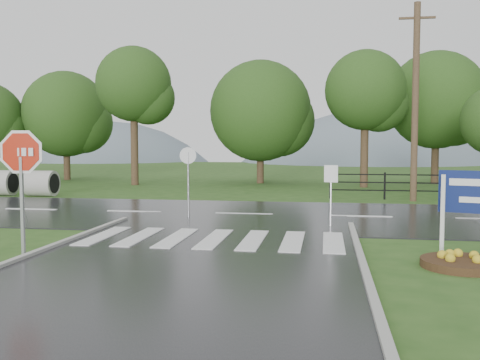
# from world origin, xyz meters

# --- Properties ---
(ground) EXTENTS (120.00, 120.00, 0.00)m
(ground) POSITION_xyz_m (0.00, 0.00, 0.00)
(ground) COLOR #2A4F1A
(ground) RESTS_ON ground
(main_road) EXTENTS (90.00, 8.00, 0.04)m
(main_road) POSITION_xyz_m (0.00, 10.00, 0.00)
(main_road) COLOR black
(main_road) RESTS_ON ground
(crosswalk) EXTENTS (6.50, 2.80, 0.02)m
(crosswalk) POSITION_xyz_m (0.00, 5.00, 0.06)
(crosswalk) COLOR silver
(crosswalk) RESTS_ON ground
(fence_west) EXTENTS (9.58, 0.08, 1.20)m
(fence_west) POSITION_xyz_m (7.75, 16.00, 0.72)
(fence_west) COLOR black
(fence_west) RESTS_ON ground
(hills) EXTENTS (102.00, 48.00, 48.00)m
(hills) POSITION_xyz_m (3.49, 65.00, -15.54)
(hills) COLOR slate
(hills) RESTS_ON ground
(treeline) EXTENTS (83.20, 5.20, 10.00)m
(treeline) POSITION_xyz_m (1.00, 24.00, 0.00)
(treeline) COLOR #1F4014
(treeline) RESTS_ON ground
(stop_sign) EXTENTS (1.32, 0.14, 2.97)m
(stop_sign) POSITION_xyz_m (-3.77, 2.50, 2.05)
(stop_sign) COLOR #939399
(stop_sign) RESTS_ON ground
(flower_bed) EXTENTS (1.62, 1.62, 0.32)m
(flower_bed) POSITION_xyz_m (5.52, 2.93, 0.12)
(flower_bed) COLOR #332111
(flower_bed) RESTS_ON ground
(reg_sign_small) EXTENTS (0.40, 0.13, 1.85)m
(reg_sign_small) POSITION_xyz_m (2.95, 7.63, 1.34)
(reg_sign_small) COLOR #939399
(reg_sign_small) RESTS_ON ground
(reg_sign_round) EXTENTS (0.52, 0.20, 2.36)m
(reg_sign_round) POSITION_xyz_m (-1.71, 8.95, 1.48)
(reg_sign_round) COLOR #939399
(reg_sign_round) RESTS_ON ground
(utility_pole_east) EXTENTS (1.49, 0.28, 8.39)m
(utility_pole_east) POSITION_xyz_m (6.52, 15.50, 4.27)
(utility_pole_east) COLOR #473523
(utility_pole_east) RESTS_ON ground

